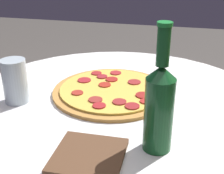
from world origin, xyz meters
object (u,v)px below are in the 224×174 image
at_px(pizza, 112,91).
at_px(beer_bottle, 159,105).
at_px(drinking_glass, 15,81).
at_px(pizza_paddle, 86,166).

height_order(pizza, beer_bottle, beer_bottle).
bearing_deg(drinking_glass, beer_bottle, 71.88).
height_order(pizza, pizza_paddle, pizza).
bearing_deg(pizza_paddle, pizza, -175.93).
relative_size(beer_bottle, pizza_paddle, 0.92).
bearing_deg(drinking_glass, pizza_paddle, 49.65).
bearing_deg(pizza_paddle, drinking_glass, -131.24).
bearing_deg(beer_bottle, drinking_glass, -108.12).
relative_size(pizza, pizza_paddle, 1.18).
height_order(beer_bottle, drinking_glass, beer_bottle).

